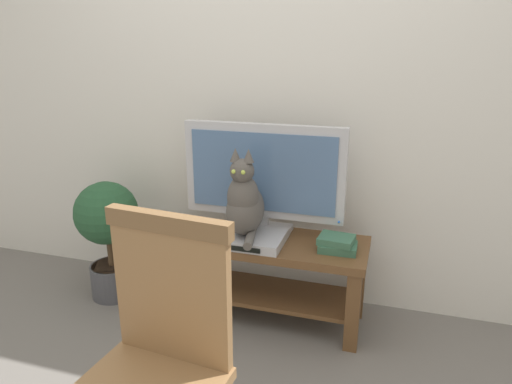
% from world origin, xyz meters
% --- Properties ---
extents(ground_plane, '(12.00, 12.00, 0.00)m').
position_xyz_m(ground_plane, '(0.00, 0.00, 0.00)').
color(ground_plane, slate).
extents(back_wall, '(7.00, 0.12, 2.80)m').
position_xyz_m(back_wall, '(0.00, 0.84, 1.40)').
color(back_wall, silver).
rests_on(back_wall, ground).
extents(tv_stand, '(1.18, 0.42, 0.48)m').
position_xyz_m(tv_stand, '(0.02, 0.47, 0.34)').
color(tv_stand, brown).
rests_on(tv_stand, ground).
extents(tv, '(0.89, 0.20, 0.62)m').
position_xyz_m(tv, '(0.02, 0.56, 0.81)').
color(tv, '#B7B7BC').
rests_on(tv, tv_stand).
extents(media_box, '(0.42, 0.30, 0.05)m').
position_xyz_m(media_box, '(-0.03, 0.41, 0.51)').
color(media_box, '#ADADB2').
rests_on(media_box, tv_stand).
extents(cat, '(0.20, 0.36, 0.47)m').
position_xyz_m(cat, '(-0.03, 0.39, 0.71)').
color(cat, '#514C47').
rests_on(cat, media_box).
extents(wooden_chair, '(0.48, 0.48, 1.00)m').
position_xyz_m(wooden_chair, '(0.03, -0.69, 0.57)').
color(wooden_chair, olive).
rests_on(wooden_chair, ground).
extents(book_stack, '(0.20, 0.16, 0.08)m').
position_xyz_m(book_stack, '(0.45, 0.43, 0.52)').
color(book_stack, '#38664C').
rests_on(book_stack, tv_stand).
extents(potted_plant, '(0.38, 0.38, 0.73)m').
position_xyz_m(potted_plant, '(-0.91, 0.42, 0.45)').
color(potted_plant, '#47474C').
rests_on(potted_plant, ground).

